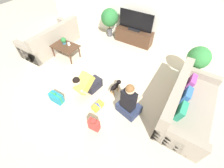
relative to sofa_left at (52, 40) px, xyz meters
The scene contains 17 objects.
ground_plane 2.45m from the sofa_left, 12.30° to the right, with size 16.00×16.00×0.00m, color beige.
wall_back 3.33m from the sofa_left, 41.65° to the left, with size 8.40×0.06×2.60m.
sofa_left is the anchor object (origin of this frame).
sofa_right 4.76m from the sofa_left, ahead, with size 0.94×2.05×0.86m.
coffee_table 0.84m from the sofa_left, 10.64° to the right, with size 0.89×0.56×0.44m.
tv_console 2.98m from the sofa_left, 37.86° to the left, with size 1.37×0.42×0.51m.
tv 3.02m from the sofa_left, 37.86° to the left, with size 1.23×0.20×0.65m.
potted_plant_corner_right 4.73m from the sofa_left, 12.69° to the left, with size 0.60×0.60×1.01m.
potted_plant_back_left 2.26m from the sofa_left, 53.41° to the left, with size 0.63×0.63×1.05m.
person_kneeling 2.62m from the sofa_left, 23.12° to the right, with size 0.42×0.82×0.78m.
person_sitting 3.74m from the sofa_left, 15.66° to the right, with size 0.60×0.56×0.98m.
dog 3.08m from the sofa_left, 11.29° to the right, with size 0.17×0.47×0.30m.
gift_box_a 2.54m from the sofa_left, 41.57° to the right, with size 0.36×0.17×0.32m.
gift_box_b 3.20m from the sofa_left, 24.04° to the right, with size 0.20×0.32×0.16m.
gift_bag_a 3.64m from the sofa_left, 29.49° to the right, with size 0.25×0.17×0.33m.
mug 0.95m from the sofa_left, ahead, with size 0.12×0.08×0.09m.
tabletop_plant 0.79m from the sofa_left, ahead, with size 0.17×0.17×0.22m.
Camera 1 is at (1.94, -2.38, 3.18)m, focal length 24.00 mm.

